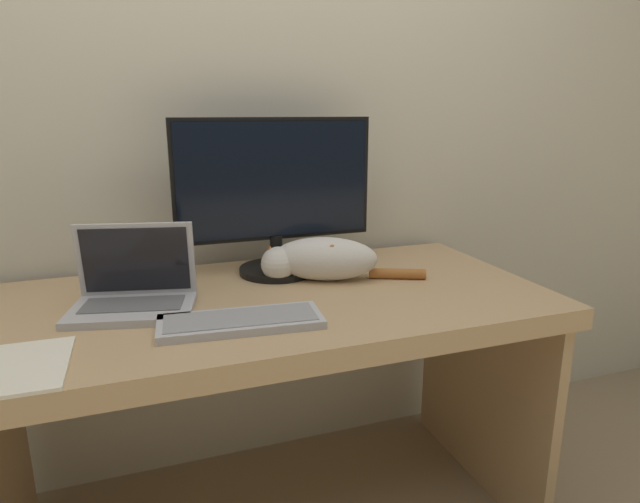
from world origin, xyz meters
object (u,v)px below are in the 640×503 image
Objects in this scene: laptop at (134,293)px; external_keyboard at (241,321)px; monitor at (275,195)px; cat at (320,259)px.

external_keyboard is (0.24, -0.20, -0.03)m from laptop.
monitor is at bearing 68.89° from external_keyboard.
monitor is at bearing 36.83° from laptop.
laptop is 0.31m from external_keyboard.
monitor reaches higher than external_keyboard.
laptop is 0.70× the size of cat.
monitor reaches higher than laptop.
monitor is 0.50m from external_keyboard.
laptop is at bearing -155.94° from monitor.
monitor is at bearing 155.92° from cat.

